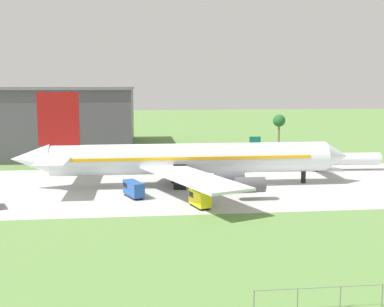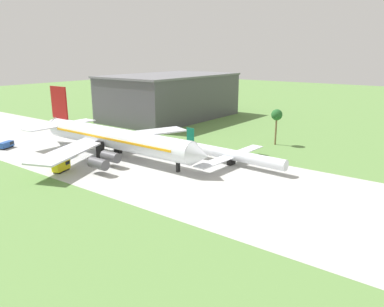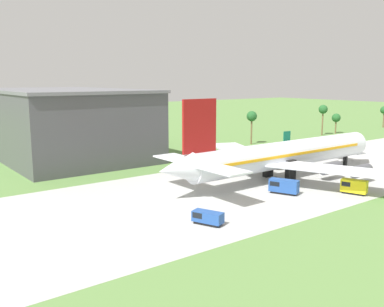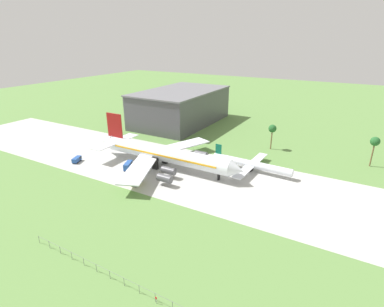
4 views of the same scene
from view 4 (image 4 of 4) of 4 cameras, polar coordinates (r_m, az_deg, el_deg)
The scene contains 10 objects.
ground_plane at distance 104.83m, azimuth 13.13°, elevation -6.88°, with size 600.00×600.00×0.00m, color #5B8442.
taxiway_strip at distance 104.82m, azimuth 13.13°, elevation -6.88°, with size 320.00×44.00×0.02m.
jet_airliner at distance 118.85m, azimuth -5.58°, elevation -0.06°, with size 67.67×55.90×18.85m.
regional_aircraft at distance 117.84m, azimuth 11.14°, elevation -2.02°, with size 31.79×28.65×8.27m.
baggage_tug at distance 133.35m, azimuth -21.07°, elevation -1.04°, with size 3.68×5.28×2.08m.
fuel_truck at distance 120.03m, azimuth -12.05°, elevation -2.26°, with size 4.03×6.06×2.91m.
catering_van at distance 107.52m, azimuth -10.63°, elevation -5.01°, with size 3.38×5.27×2.89m.
perimeter_fence at distance 63.19m, azimuth -3.76°, elevation -26.72°, with size 80.10×0.10×2.10m.
no_stopping_sign at distance 64.76m, azimuth -6.84°, elevation -25.86°, with size 0.44×0.08×1.68m.
terminal_building at distance 181.42m, azimuth -2.14°, elevation 8.90°, with size 36.72×61.20×19.68m.
Camera 4 is at (24.25, -89.84, 48.26)m, focal length 28.00 mm.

